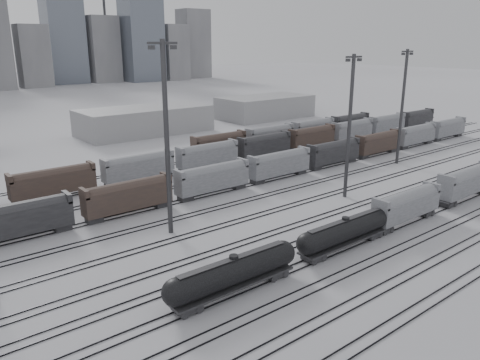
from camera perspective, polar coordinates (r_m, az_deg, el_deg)
ground at (r=73.02m, az=17.54°, el=-6.36°), size 900.00×900.00×0.00m
tracks at (r=83.12m, az=7.58°, el=-2.86°), size 220.00×71.50×0.16m
tank_car_a at (r=53.42m, az=-0.77°, el=-11.18°), size 18.07×3.01×4.46m
tank_car_b at (r=65.92m, az=12.65°, el=-6.11°), size 17.66×2.94×4.36m
hopper_car_a at (r=77.22m, az=19.65°, el=-2.78°), size 14.47×2.87×5.17m
hopper_car_b at (r=93.30m, az=25.91°, el=-0.10°), size 15.56×3.09×5.57m
light_mast_b at (r=66.96m, az=-8.94°, el=5.40°), size 4.45×0.71×27.81m
light_mast_c at (r=85.16m, az=13.20°, el=6.67°), size 4.08×0.65×25.49m
light_mast_d at (r=113.58m, az=19.18°, el=8.68°), size 4.15×0.66×25.95m
bg_string_near at (r=97.57m, az=4.80°, el=1.81°), size 151.00×3.00×5.60m
bg_string_mid at (r=115.61m, az=2.98°, el=4.16°), size 151.00×3.00×5.60m
bg_string_far at (r=133.10m, az=6.36°, el=5.72°), size 66.00×3.00×5.60m
warehouse_mid at (r=149.39m, az=-11.51°, el=7.13°), size 40.00×18.00×8.00m
warehouse_right at (r=177.55m, az=3.10°, el=8.87°), size 35.00×18.00×8.00m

